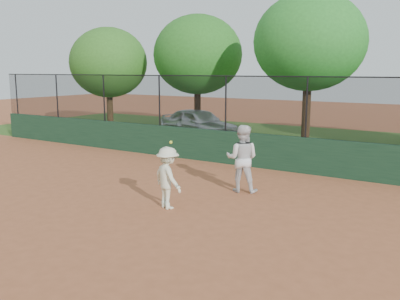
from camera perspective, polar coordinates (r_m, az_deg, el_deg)
The scene contains 10 objects.
ground at distance 11.41m, azimuth -9.41°, elevation -7.23°, with size 80.00×80.00×0.00m, color #A65935.
back_wall at distance 16.11m, azimuth 4.81°, elevation 0.20°, with size 26.00×0.20×1.20m, color #1B3C24.
grass_strip at distance 21.64m, azimuth 12.15°, elevation 0.98°, with size 36.00×12.00×0.01m, color #2A4D18.
parked_car at distance 22.14m, azimuth -0.19°, elevation 3.40°, with size 1.81×4.49×1.53m, color #B4BABE.
player_second at distance 12.52m, azimuth 5.41°, elevation -1.09°, with size 0.92×0.72×1.89m, color silver.
player_main at distance 11.02m, azimuth -4.13°, elevation -3.56°, with size 1.14×0.91×1.76m.
fence_assembly at distance 15.92m, azimuth 4.81°, elevation 6.01°, with size 26.00×0.06×2.00m.
tree_0 at distance 26.33m, azimuth -11.65°, elevation 10.88°, with size 4.58×4.16×5.78m.
tree_1 at distance 24.00m, azimuth -0.33°, elevation 12.09°, with size 4.82×4.38×6.27m.
tree_2 at distance 19.70m, azimuth 13.79°, elevation 13.26°, with size 4.76×4.32×6.60m.
Camera 1 is at (7.30, -8.09, 3.40)m, focal length 40.00 mm.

